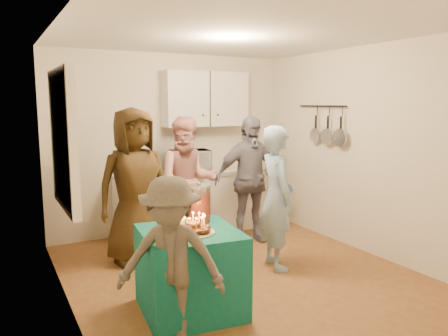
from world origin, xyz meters
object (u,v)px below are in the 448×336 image
woman_back_center (188,182)px  woman_back_right (249,179)px  microwave (190,161)px  punch_jar (199,204)px  man_birthday (277,198)px  counter (192,204)px  party_table (190,271)px  child_near_left (171,260)px  woman_back_left (134,186)px

woman_back_center → woman_back_right: (0.80, -0.23, 0.00)m
microwave → punch_jar: (-0.80, -2.02, -0.14)m
microwave → man_birthday: (0.31, -1.73, -0.24)m
counter → microwave: size_ratio=3.90×
woman_back_center → man_birthday: bearing=-48.1°
counter → man_birthday: (0.28, -1.73, 0.39)m
microwave → party_table: size_ratio=0.66×
punch_jar → party_table: bearing=-130.7°
man_birthday → woman_back_right: (0.24, 0.99, 0.04)m
man_birthday → child_near_left: (-1.65, -0.91, -0.15)m
counter → microwave: 0.64m
counter → punch_jar: bearing=-112.5°
punch_jar → woman_back_right: size_ratio=0.20×
man_birthday → woman_back_left: woman_back_left is taller
man_birthday → counter: bearing=21.8°
man_birthday → child_near_left: 1.89m
microwave → woman_back_left: size_ratio=0.31×
woman_back_right → microwave: bearing=130.6°
woman_back_center → woman_back_right: 0.83m
man_birthday → woman_back_left: bearing=68.6°
woman_back_left → woman_back_center: (0.82, 0.29, -0.06)m
counter → punch_jar: size_ratio=6.47×
microwave → party_table: microwave is taller
woman_back_center → child_near_left: bearing=-100.0°
woman_back_left → woman_back_center: 0.87m
party_table → woman_back_center: woman_back_center is taller
punch_jar → woman_back_left: size_ratio=0.18×
microwave → party_table: (-1.01, -2.26, -0.69)m
woman_back_right → child_near_left: 2.69m
punch_jar → child_near_left: 0.86m
man_birthday → punch_jar: bearing=117.4°
woman_back_left → woman_back_right: (1.62, 0.06, -0.06)m
microwave → man_birthday: bearing=-71.3°
microwave → man_birthday: man_birthday is taller
woman_back_left → woman_back_right: 1.62m
woman_back_right → child_near_left: woman_back_right is taller
counter → child_near_left: child_near_left is taller
party_table → child_near_left: (-0.33, -0.38, 0.29)m
microwave → woman_back_right: woman_back_right is taller
microwave → woman_back_left: (-1.07, -0.80, -0.14)m
woman_back_center → woman_back_left: bearing=-143.6°
child_near_left → punch_jar: bearing=83.0°
child_near_left → woman_back_left: bearing=115.6°
microwave → punch_jar: 2.18m
woman_back_right → woman_back_left: bearing=-174.1°
woman_back_left → woman_back_center: bearing=13.0°
party_table → woman_back_center: (0.76, 1.75, 0.48)m
woman_back_center → party_table: bearing=-96.3°
woman_back_center → child_near_left: (-1.09, -2.13, -0.19)m
woman_back_center → child_near_left: woman_back_center is taller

